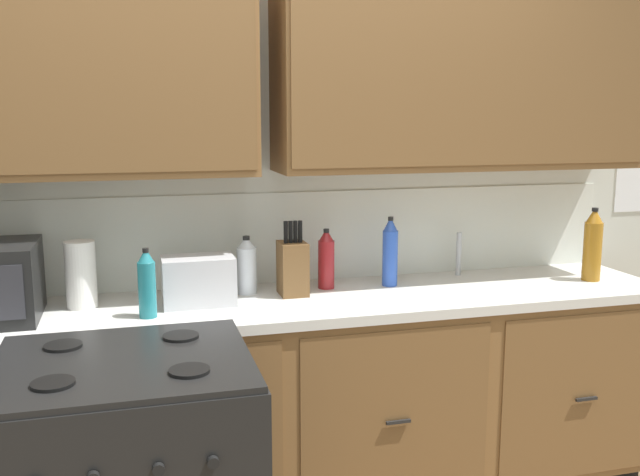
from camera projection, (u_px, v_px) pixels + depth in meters
name	position (u px, v px, depth m)	size (l,w,h in m)	color
wall_unit	(263.00, 110.00, 2.88)	(4.56, 0.40, 2.55)	silver
counter_run	(276.00, 404.00, 2.90)	(3.39, 0.64, 0.92)	black
toaster	(198.00, 280.00, 2.75)	(0.28, 0.18, 0.19)	#B7B7BC
knife_block	(293.00, 267.00, 2.89)	(0.11, 0.14, 0.31)	brown
sink_faucet	(459.00, 254.00, 3.25)	(0.02, 0.02, 0.20)	#B2B5BA
paper_towel_roll	(81.00, 274.00, 2.70)	(0.12, 0.12, 0.26)	white
bottle_teal	(147.00, 284.00, 2.57)	(0.07, 0.07, 0.26)	#1E707A
bottle_clear	(247.00, 265.00, 2.92)	(0.08, 0.08, 0.24)	silver
bottle_red	(326.00, 259.00, 3.00)	(0.07, 0.07, 0.26)	maroon
bottle_amber	(593.00, 245.00, 3.14)	(0.08, 0.08, 0.33)	#9E6619
bottle_blue	(390.00, 252.00, 3.04)	(0.07, 0.07, 0.30)	blue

